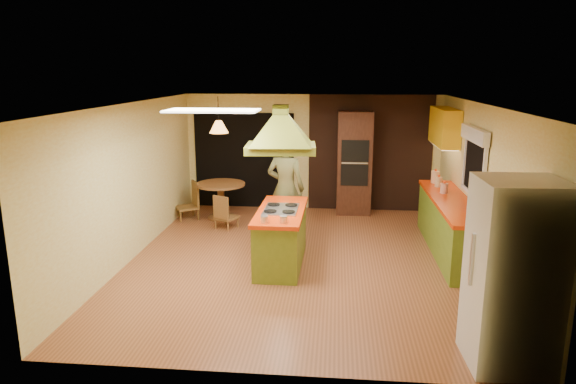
# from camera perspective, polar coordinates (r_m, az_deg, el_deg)

# --- Properties ---
(ground) EXTENTS (6.50, 6.50, 0.00)m
(ground) POSITION_cam_1_polar(r_m,az_deg,el_deg) (8.40, 1.51, -7.53)
(ground) COLOR #965431
(ground) RESTS_ON ground
(room_walls) EXTENTS (5.50, 6.50, 6.50)m
(room_walls) POSITION_cam_1_polar(r_m,az_deg,el_deg) (8.04, 1.57, 0.82)
(room_walls) COLOR beige
(room_walls) RESTS_ON ground
(ceiling_plane) EXTENTS (6.50, 6.50, 0.00)m
(ceiling_plane) POSITION_cam_1_polar(r_m,az_deg,el_deg) (7.87, 1.62, 9.74)
(ceiling_plane) COLOR silver
(ceiling_plane) RESTS_ON room_walls
(brick_panel) EXTENTS (2.64, 0.03, 2.50)m
(brick_panel) POSITION_cam_1_polar(r_m,az_deg,el_deg) (11.22, 9.10, 4.25)
(brick_panel) COLOR #381E14
(brick_panel) RESTS_ON ground
(nook_opening) EXTENTS (2.20, 0.03, 2.10)m
(nook_opening) POSITION_cam_1_polar(r_m,az_deg,el_deg) (11.41, -4.87, 3.50)
(nook_opening) COLOR black
(nook_opening) RESTS_ON ground
(right_counter) EXTENTS (0.62, 3.05, 0.92)m
(right_counter) POSITION_cam_1_polar(r_m,az_deg,el_deg) (9.01, 17.57, -3.60)
(right_counter) COLOR olive
(right_counter) RESTS_ON ground
(upper_cabinets) EXTENTS (0.34, 1.40, 0.70)m
(upper_cabinets) POSITION_cam_1_polar(r_m,az_deg,el_deg) (10.29, 17.00, 6.96)
(upper_cabinets) COLOR yellow
(upper_cabinets) RESTS_ON room_walls
(window_right) EXTENTS (0.12, 1.35, 1.06)m
(window_right) POSITION_cam_1_polar(r_m,az_deg,el_deg) (8.60, 20.06, 4.37)
(window_right) COLOR black
(window_right) RESTS_ON room_walls
(fluor_panel) EXTENTS (1.20, 0.60, 0.03)m
(fluor_panel) POSITION_cam_1_polar(r_m,az_deg,el_deg) (6.85, -8.41, 8.94)
(fluor_panel) COLOR white
(fluor_panel) RESTS_ON ceiling_plane
(kitchen_island) EXTENTS (0.74, 1.78, 0.91)m
(kitchen_island) POSITION_cam_1_polar(r_m,az_deg,el_deg) (8.09, -0.77, -4.96)
(kitchen_island) COLOR olive
(kitchen_island) RESTS_ON ground
(range_hood) EXTENTS (1.09, 0.82, 0.79)m
(range_hood) POSITION_cam_1_polar(r_m,az_deg,el_deg) (7.72, -0.82, 7.81)
(range_hood) COLOR #656C1B
(range_hood) RESTS_ON ceiling_plane
(man) EXTENTS (0.77, 0.59, 1.88)m
(man) POSITION_cam_1_polar(r_m,az_deg,el_deg) (9.15, -0.26, 0.39)
(man) COLOR brown
(man) RESTS_ON ground
(refrigerator) EXTENTS (0.84, 0.80, 1.97)m
(refrigerator) POSITION_cam_1_polar(r_m,az_deg,el_deg) (5.72, 23.75, -8.42)
(refrigerator) COLOR silver
(refrigerator) RESTS_ON ground
(wall_oven) EXTENTS (0.72, 0.61, 2.17)m
(wall_oven) POSITION_cam_1_polar(r_m,az_deg,el_deg) (10.95, 7.37, 3.22)
(wall_oven) COLOR #4B2618
(wall_oven) RESTS_ON ground
(dining_table) EXTENTS (1.00, 1.00, 0.75)m
(dining_table) POSITION_cam_1_polar(r_m,az_deg,el_deg) (10.63, -7.47, -0.19)
(dining_table) COLOR brown
(dining_table) RESTS_ON ground
(chair_left) EXTENTS (0.58, 0.58, 0.77)m
(chair_left) POSITION_cam_1_polar(r_m,az_deg,el_deg) (10.74, -11.21, -0.95)
(chair_left) COLOR brown
(chair_left) RESTS_ON ground
(chair_near) EXTENTS (0.49, 0.49, 0.67)m
(chair_near) POSITION_cam_1_polar(r_m,az_deg,el_deg) (10.01, -6.86, -2.15)
(chair_near) COLOR brown
(chair_near) RESTS_ON ground
(pendant_lamp) EXTENTS (0.41, 0.41, 0.25)m
(pendant_lamp) POSITION_cam_1_polar(r_m,az_deg,el_deg) (10.39, -7.70, 7.19)
(pendant_lamp) COLOR #FF9E3F
(pendant_lamp) RESTS_ON ceiling_plane
(canister_large) EXTENTS (0.19, 0.19, 0.23)m
(canister_large) POSITION_cam_1_polar(r_m,az_deg,el_deg) (10.09, 16.05, 1.62)
(canister_large) COLOR beige
(canister_large) RESTS_ON right_counter
(canister_medium) EXTENTS (0.15, 0.15, 0.18)m
(canister_medium) POSITION_cam_1_polar(r_m,az_deg,el_deg) (9.77, 16.39, 1.09)
(canister_medium) COLOR beige
(canister_medium) RESTS_ON right_counter
(canister_small) EXTENTS (0.15, 0.15, 0.17)m
(canister_small) POSITION_cam_1_polar(r_m,az_deg,el_deg) (9.28, 16.96, 0.40)
(canister_small) COLOR beige
(canister_small) RESTS_ON right_counter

